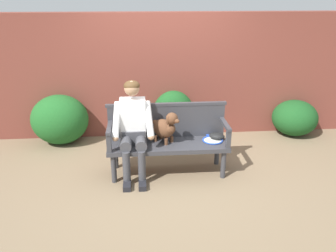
{
  "coord_description": "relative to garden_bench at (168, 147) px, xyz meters",
  "views": [
    {
      "loc": [
        -0.36,
        -4.29,
        2.39
      ],
      "look_at": [
        0.0,
        0.0,
        0.7
      ],
      "focal_mm": 36.84,
      "sensor_mm": 36.0,
      "label": 1
    }
  ],
  "objects": [
    {
      "name": "hedge_bush_mid_left",
      "position": [
        -1.7,
        1.18,
        0.02
      ],
      "size": [
        0.93,
        0.79,
        0.83
      ],
      "primitive_type": "ellipsoid",
      "color": "#1E5B23",
      "rests_on": "ground"
    },
    {
      "name": "dog_on_bench",
      "position": [
        -0.03,
        0.03,
        0.29
      ],
      "size": [
        0.4,
        0.4,
        0.45
      ],
      "color": "brown",
      "rests_on": "garden_bench"
    },
    {
      "name": "ground_plane",
      "position": [
        0.0,
        0.0,
        -0.4
      ],
      "size": [
        40.0,
        40.0,
        0.0
      ],
      "primitive_type": "plane",
      "color": "#7A664C"
    },
    {
      "name": "hedge_bush_mid_right",
      "position": [
        2.34,
        1.21,
        -0.08
      ],
      "size": [
        0.79,
        0.76,
        0.63
      ],
      "primitive_type": "ellipsoid",
      "color": "#194C1E",
      "rests_on": "ground"
    },
    {
      "name": "brick_garden_fence",
      "position": [
        0.0,
        1.55,
        0.65
      ],
      "size": [
        8.0,
        0.3,
        2.09
      ],
      "primitive_type": "cube",
      "color": "brown",
      "rests_on": "ground"
    },
    {
      "name": "bench_armrest_right_end",
      "position": [
        0.78,
        -0.09,
        0.26
      ],
      "size": [
        0.06,
        0.53,
        0.28
      ],
      "color": "#38383D",
      "rests_on": "garden_bench"
    },
    {
      "name": "bench_backrest",
      "position": [
        0.0,
        0.23,
        0.31
      ],
      "size": [
        1.68,
        0.06,
        0.5
      ],
      "color": "#38383D",
      "rests_on": "garden_bench"
    },
    {
      "name": "baseball_glove",
      "position": [
        0.7,
        0.08,
        0.1
      ],
      "size": [
        0.28,
        0.26,
        0.09
      ],
      "primitive_type": "ellipsoid",
      "rotation": [
        0.0,
        0.0,
        -0.52
      ],
      "color": "black",
      "rests_on": "garden_bench"
    },
    {
      "name": "garden_bench",
      "position": [
        0.0,
        0.0,
        0.0
      ],
      "size": [
        1.64,
        0.53,
        0.45
      ],
      "color": "#38383D",
      "rests_on": "ground"
    },
    {
      "name": "hedge_bush_far_left",
      "position": [
        0.19,
        1.22,
        0.03
      ],
      "size": [
        0.73,
        0.6,
        0.85
      ],
      "primitive_type": "ellipsoid",
      "color": "#194C1E",
      "rests_on": "ground"
    },
    {
      "name": "person_seated",
      "position": [
        -0.47,
        -0.02,
        0.33
      ],
      "size": [
        0.56,
        0.66,
        1.32
      ],
      "color": "black",
      "rests_on": "ground"
    },
    {
      "name": "bench_armrest_left_end",
      "position": [
        -0.78,
        -0.09,
        0.26
      ],
      "size": [
        0.06,
        0.53,
        0.28
      ],
      "color": "#38383D",
      "rests_on": "garden_bench"
    },
    {
      "name": "tennis_racket",
      "position": [
        0.62,
        0.05,
        0.07
      ],
      "size": [
        0.35,
        0.58,
        0.03
      ],
      "color": "blue",
      "rests_on": "garden_bench"
    }
  ]
}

